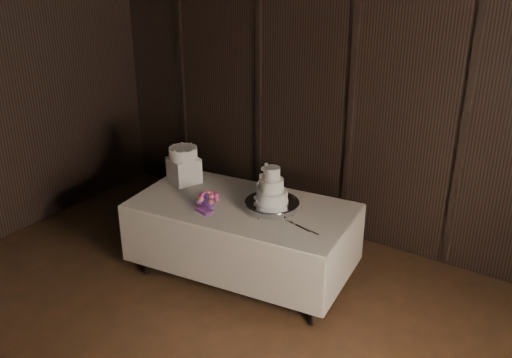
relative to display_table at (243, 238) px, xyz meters
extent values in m
cube|color=black|center=(0.42, 1.33, 1.08)|extent=(6.04, 0.04, 3.04)
cube|color=beige|center=(0.00, 0.00, 0.34)|extent=(2.10, 1.28, 0.01)
cube|color=white|center=(0.00, 0.00, -0.06)|extent=(1.93, 1.14, 0.71)
cylinder|color=silver|center=(0.29, 0.05, 0.39)|extent=(0.58, 0.58, 0.09)
cylinder|color=white|center=(0.29, 0.05, 0.49)|extent=(0.27, 0.27, 0.11)
cylinder|color=white|center=(0.29, 0.05, 0.60)|extent=(0.20, 0.20, 0.11)
cylinder|color=white|center=(0.29, 0.05, 0.70)|extent=(0.14, 0.14, 0.11)
cube|color=white|center=(-0.77, 0.10, 0.47)|extent=(0.33, 0.33, 0.25)
cylinder|color=white|center=(-0.77, 0.10, 0.65)|extent=(0.33, 0.33, 0.11)
cube|color=silver|center=(0.62, -0.08, 0.35)|extent=(0.36, 0.11, 0.01)
camera|label=1|loc=(2.68, -3.76, 2.61)|focal=40.00mm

